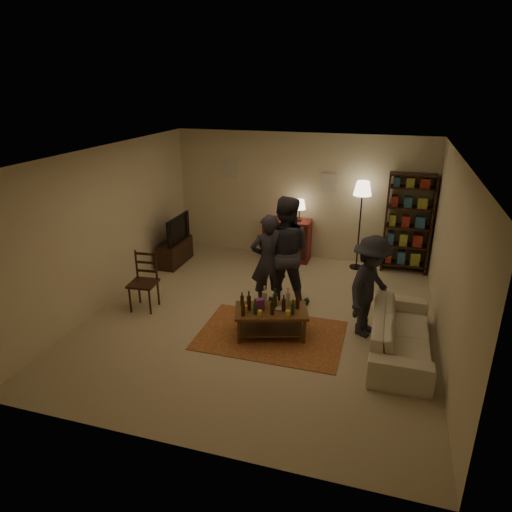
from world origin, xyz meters
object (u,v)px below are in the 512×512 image
at_px(dining_chair, 144,279).
at_px(bookshelf, 408,223).
at_px(dresser, 287,239).
at_px(person_right, 284,251).
at_px(floor_lamp, 362,195).
at_px(coffee_table, 270,312).
at_px(person_left, 268,262).
at_px(person_by_sofa, 370,287).
at_px(sofa, 401,333).
at_px(tv_stand, 175,246).

height_order(dining_chair, bookshelf, bookshelf).
xyz_separation_m(dresser, person_right, (0.41, -2.06, 0.49)).
distance_m(dining_chair, floor_lamp, 4.51).
distance_m(coffee_table, dining_chair, 2.34).
xyz_separation_m(person_left, person_right, (0.23, 0.20, 0.14)).
bearing_deg(bookshelf, dining_chair, -145.15).
relative_size(floor_lamp, person_left, 1.11).
height_order(dresser, person_right, person_right).
distance_m(dining_chair, person_by_sofa, 3.74).
xyz_separation_m(floor_lamp, person_by_sofa, (0.38, -2.66, -0.77)).
xyz_separation_m(floor_lamp, person_left, (-1.33, -2.20, -0.74)).
height_order(bookshelf, sofa, bookshelf).
relative_size(tv_stand, sofa, 0.51).
xyz_separation_m(tv_stand, person_left, (2.43, -1.35, 0.44)).
xyz_separation_m(dining_chair, sofa, (4.22, -0.21, -0.23)).
relative_size(dining_chair, person_right, 0.53).
distance_m(coffee_table, bookshelf, 3.87).
height_order(coffee_table, dresser, dresser).
xyz_separation_m(dresser, sofa, (2.39, -3.11, -0.17)).
bearing_deg(dresser, person_left, -85.41).
bearing_deg(floor_lamp, person_right, -118.90).
bearing_deg(person_by_sofa, sofa, -105.27).
bearing_deg(person_right, person_left, 36.40).
bearing_deg(bookshelf, person_left, -134.11).
relative_size(dresser, bookshelf, 0.67).
bearing_deg(dresser, bookshelf, 1.57).
distance_m(person_left, person_right, 0.33).
relative_size(coffee_table, person_right, 0.63).
height_order(tv_stand, dresser, dresser).
height_order(dining_chair, floor_lamp, floor_lamp).
bearing_deg(bookshelf, floor_lamp, -172.02).
bearing_deg(sofa, person_by_sofa, 52.00).
distance_m(dining_chair, bookshelf, 5.23).
relative_size(tv_stand, person_by_sofa, 0.66).
distance_m(dresser, person_left, 2.30).
distance_m(dining_chair, person_right, 2.43).
xyz_separation_m(dining_chair, bookshelf, (4.27, 2.97, 0.50)).
distance_m(person_right, person_by_sofa, 1.63).
relative_size(coffee_table, tv_stand, 1.15).
distance_m(dining_chair, person_left, 2.13).
xyz_separation_m(tv_stand, dresser, (2.25, 0.91, 0.09)).
height_order(coffee_table, floor_lamp, floor_lamp).
bearing_deg(person_right, tv_stand, -28.65).
distance_m(bookshelf, floor_lamp, 1.08).
bearing_deg(bookshelf, person_by_sofa, -101.07).
relative_size(dining_chair, sofa, 0.49).
bearing_deg(coffee_table, dresser, 98.49).
bearing_deg(person_by_sofa, coffee_table, 131.94).
xyz_separation_m(coffee_table, floor_lamp, (1.03, 3.15, 1.17)).
distance_m(dining_chair, sofa, 4.24).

